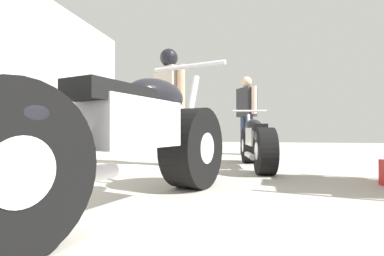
% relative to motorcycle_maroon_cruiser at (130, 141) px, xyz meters
% --- Properties ---
extents(ground_plane, '(18.14, 18.14, 0.00)m').
position_rel_motorcycle_maroon_cruiser_xyz_m(ground_plane, '(-0.08, 1.85, -0.43)').
color(ground_plane, '#A8A399').
extents(motorcycle_maroon_cruiser, '(0.97, 2.24, 1.06)m').
position_rel_motorcycle_maroon_cruiser_xyz_m(motorcycle_maroon_cruiser, '(0.00, 0.00, 0.00)').
color(motorcycle_maroon_cruiser, black).
rests_on(motorcycle_maroon_cruiser, ground_plane).
extents(motorcycle_black_naked, '(0.56, 1.74, 0.81)m').
position_rel_motorcycle_maroon_cruiser_xyz_m(motorcycle_black_naked, '(0.80, 2.22, -0.09)').
color(motorcycle_black_naked, black).
rests_on(motorcycle_black_naked, ground_plane).
extents(mechanic_in_blue, '(0.45, 0.60, 1.63)m').
position_rel_motorcycle_maroon_cruiser_xyz_m(mechanic_in_blue, '(0.65, 4.40, 0.49)').
color(mechanic_in_blue, '#2D3851').
rests_on(mechanic_in_blue, ground_plane).
extents(mechanic_with_helmet, '(0.60, 0.47, 1.68)m').
position_rel_motorcycle_maroon_cruiser_xyz_m(mechanic_with_helmet, '(-0.43, 2.33, 0.58)').
color(mechanic_with_helmet, '#2D3851').
rests_on(mechanic_with_helmet, ground_plane).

